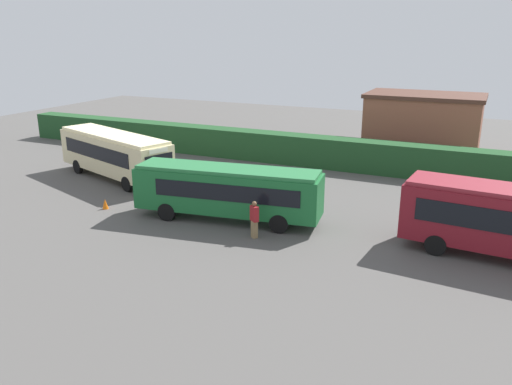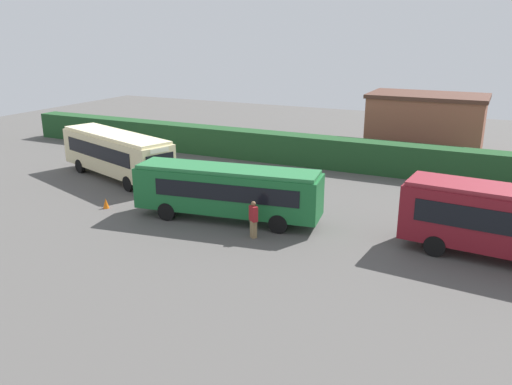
{
  "view_description": "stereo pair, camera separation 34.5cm",
  "coord_description": "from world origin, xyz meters",
  "px_view_note": "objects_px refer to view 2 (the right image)",
  "views": [
    {
      "loc": [
        13.36,
        -25.47,
        9.97
      ],
      "look_at": [
        1.64,
        -0.28,
        1.24
      ],
      "focal_mm": 36.31,
      "sensor_mm": 36.0,
      "label": 1
    },
    {
      "loc": [
        13.67,
        -25.32,
        9.97
      ],
      "look_at": [
        1.64,
        -0.28,
        1.24
      ],
      "focal_mm": 36.31,
      "sensor_mm": 36.0,
      "label": 2
    }
  ],
  "objects_px": {
    "bus_cream": "(116,152)",
    "person_center": "(285,190)",
    "person_right": "(253,219)",
    "bus_green": "(227,190)",
    "traffic_cone": "(106,203)",
    "person_left": "(144,159)",
    "bus_maroon": "(511,221)"
  },
  "relations": [
    {
      "from": "person_left",
      "to": "bus_maroon",
      "type": "bearing_deg",
      "value": 68.06
    },
    {
      "from": "person_left",
      "to": "bus_green",
      "type": "bearing_deg",
      "value": 49.68
    },
    {
      "from": "bus_green",
      "to": "traffic_cone",
      "type": "bearing_deg",
      "value": 2.55
    },
    {
      "from": "bus_cream",
      "to": "person_left",
      "type": "relative_size",
      "value": 6.03
    },
    {
      "from": "bus_cream",
      "to": "bus_maroon",
      "type": "relative_size",
      "value": 1.11
    },
    {
      "from": "bus_cream",
      "to": "person_left",
      "type": "height_order",
      "value": "bus_cream"
    },
    {
      "from": "bus_maroon",
      "to": "traffic_cone",
      "type": "xyz_separation_m",
      "value": [
        -21.22,
        -2.22,
        -1.61
      ]
    },
    {
      "from": "person_left",
      "to": "person_right",
      "type": "bearing_deg",
      "value": 48.86
    },
    {
      "from": "traffic_cone",
      "to": "bus_maroon",
      "type": "bearing_deg",
      "value": 5.96
    },
    {
      "from": "bus_maroon",
      "to": "traffic_cone",
      "type": "relative_size",
      "value": 15.93
    },
    {
      "from": "bus_maroon",
      "to": "person_center",
      "type": "height_order",
      "value": "bus_maroon"
    },
    {
      "from": "bus_cream",
      "to": "traffic_cone",
      "type": "relative_size",
      "value": 17.76
    },
    {
      "from": "person_right",
      "to": "traffic_cone",
      "type": "xyz_separation_m",
      "value": [
        -9.76,
        0.31,
        -0.72
      ]
    },
    {
      "from": "traffic_cone",
      "to": "bus_cream",
      "type": "bearing_deg",
      "value": 123.9
    },
    {
      "from": "bus_cream",
      "to": "person_right",
      "type": "distance_m",
      "value": 14.61
    },
    {
      "from": "bus_cream",
      "to": "person_center",
      "type": "height_order",
      "value": "bus_cream"
    },
    {
      "from": "bus_maroon",
      "to": "person_center",
      "type": "xyz_separation_m",
      "value": [
        -11.95,
        2.73,
        -0.91
      ]
    },
    {
      "from": "bus_cream",
      "to": "traffic_cone",
      "type": "bearing_deg",
      "value": -37.22
    },
    {
      "from": "person_left",
      "to": "person_right",
      "type": "distance_m",
      "value": 15.11
    },
    {
      "from": "person_left",
      "to": "person_center",
      "type": "xyz_separation_m",
      "value": [
        12.35,
        -2.7,
        0.07
      ]
    },
    {
      "from": "bus_cream",
      "to": "person_center",
      "type": "xyz_separation_m",
      "value": [
        12.92,
        -0.48,
        -0.84
      ]
    },
    {
      "from": "bus_green",
      "to": "person_left",
      "type": "bearing_deg",
      "value": -39.12
    },
    {
      "from": "bus_maroon",
      "to": "person_right",
      "type": "bearing_deg",
      "value": -162.72
    },
    {
      "from": "person_center",
      "to": "person_right",
      "type": "relative_size",
      "value": 0.98
    },
    {
      "from": "bus_cream",
      "to": "bus_maroon",
      "type": "bearing_deg",
      "value": 11.51
    },
    {
      "from": "bus_maroon",
      "to": "traffic_cone",
      "type": "bearing_deg",
      "value": -169.19
    },
    {
      "from": "bus_green",
      "to": "person_right",
      "type": "bearing_deg",
      "value": 136.68
    },
    {
      "from": "person_center",
      "to": "person_right",
      "type": "distance_m",
      "value": 5.28
    },
    {
      "from": "person_left",
      "to": "person_right",
      "type": "relative_size",
      "value": 0.92
    },
    {
      "from": "person_center",
      "to": "person_right",
      "type": "bearing_deg",
      "value": 24.53
    },
    {
      "from": "person_center",
      "to": "traffic_cone",
      "type": "bearing_deg",
      "value": -42.69
    },
    {
      "from": "bus_cream",
      "to": "person_right",
      "type": "height_order",
      "value": "bus_cream"
    }
  ]
}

